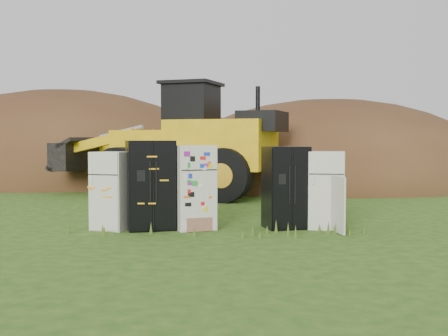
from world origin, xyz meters
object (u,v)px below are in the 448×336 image
(fridge_sticker, at_px, (194,187))
(fridge_black_right, at_px, (286,187))
(fridge_leftmost, at_px, (113,191))
(wheel_loader, at_px, (166,140))
(fridge_open_door, at_px, (326,190))
(fridge_black_side, at_px, (151,185))

(fridge_sticker, relative_size, fridge_black_right, 1.02)
(fridge_leftmost, bearing_deg, wheel_loader, 107.04)
(fridge_open_door, distance_m, wheel_loader, 8.36)
(wheel_loader, bearing_deg, fridge_sticker, -59.77)
(fridge_leftmost, bearing_deg, fridge_sticker, 20.75)
(fridge_leftmost, distance_m, wheel_loader, 7.35)
(fridge_leftmost, height_order, fridge_black_side, fridge_black_side)
(fridge_open_door, height_order, wheel_loader, wheel_loader)
(fridge_leftmost, height_order, fridge_black_right, fridge_black_right)
(fridge_sticker, bearing_deg, wheel_loader, 81.47)
(fridge_black_side, bearing_deg, wheel_loader, 78.28)
(fridge_black_side, distance_m, wheel_loader, 7.33)
(fridge_open_door, bearing_deg, wheel_loader, 131.29)
(fridge_open_door, bearing_deg, fridge_black_side, -167.59)
(fridge_black_side, xyz_separation_m, fridge_open_door, (3.85, -0.03, -0.12))
(fridge_sticker, bearing_deg, fridge_black_side, 161.31)
(fridge_black_right, bearing_deg, wheel_loader, 101.86)
(fridge_open_door, bearing_deg, fridge_leftmost, -167.88)
(fridge_sticker, distance_m, fridge_open_door, 2.90)
(fridge_sticker, height_order, wheel_loader, wheel_loader)
(fridge_black_side, distance_m, fridge_sticker, 0.95)
(fridge_leftmost, relative_size, fridge_black_side, 0.87)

